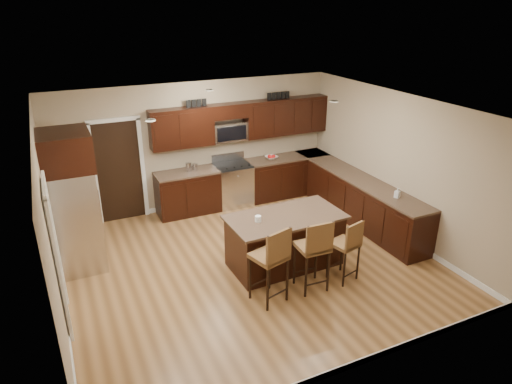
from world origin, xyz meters
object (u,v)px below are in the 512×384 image
stool_left (272,257)px  stool_right (348,244)px  island (285,242)px  stool_mid (315,247)px  range (233,184)px  refrigerator (73,200)px

stool_left → stool_right: size_ratio=1.16×
island → stool_mid: 0.91m
range → stool_right: bearing=-81.9°
stool_left → refrigerator: (-2.47, 2.28, 0.44)m
island → refrigerator: 3.54m
stool_mid → stool_right: stool_mid is taller
range → stool_left: bearing=-103.2°
range → refrigerator: size_ratio=0.47×
stool_right → range: bearing=83.1°
island → refrigerator: bearing=154.2°
range → stool_right: range is taller
stool_left → stool_mid: size_ratio=1.02×
stool_mid → stool_right: (0.62, 0.01, -0.09)m
island → stool_left: size_ratio=1.58×
stool_right → island: bearing=113.3°
stool_left → island: bearing=35.9°
stool_mid → stool_right: 0.62m
stool_left → refrigerator: refrigerator is taller
island → range: bearing=85.3°
stool_right → refrigerator: 4.46m
island → stool_left: bearing=-129.6°
range → stool_mid: size_ratio=0.92×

